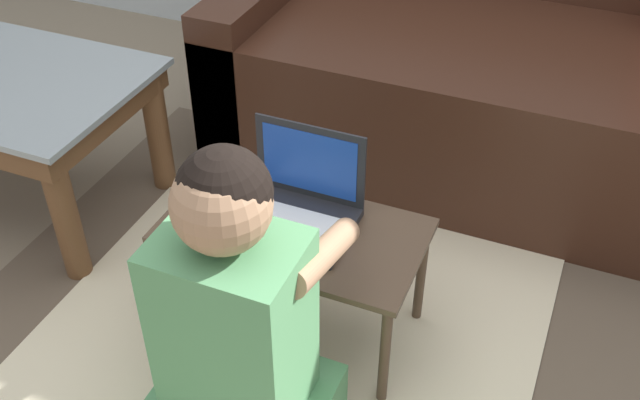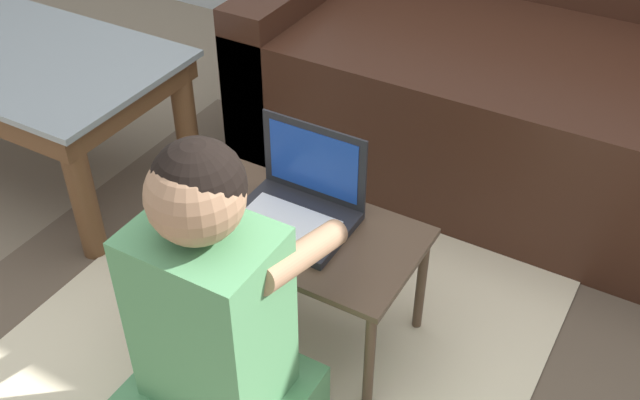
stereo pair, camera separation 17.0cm
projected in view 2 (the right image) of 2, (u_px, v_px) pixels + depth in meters
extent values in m
plane|color=#7F705B|center=(324.00, 337.00, 1.89)|extent=(16.00, 16.00, 0.00)
cube|color=brown|center=(256.00, 369.00, 1.80)|extent=(1.67, 1.98, 0.01)
cube|color=beige|center=(256.00, 367.00, 1.80)|extent=(1.20, 1.43, 0.00)
cube|color=#381E14|center=(545.00, 111.00, 2.31)|extent=(1.80, 0.91, 0.45)
cube|color=#381E14|center=(316.00, 40.00, 2.61)|extent=(0.16, 0.91, 0.54)
cube|color=gray|center=(1.00, 48.00, 2.21)|extent=(1.07, 0.55, 0.02)
cube|color=brown|center=(5.00, 62.00, 2.24)|extent=(1.03, 0.53, 0.07)
cylinder|color=brown|center=(83.00, 195.00, 2.01)|extent=(0.07, 0.07, 0.41)
cylinder|color=brown|center=(185.00, 119.00, 2.31)|extent=(0.07, 0.07, 0.41)
cube|color=#4C3828|center=(292.00, 228.00, 1.73)|extent=(0.61, 0.33, 0.02)
cylinder|color=#4C3828|center=(168.00, 273.00, 1.85)|extent=(0.02, 0.02, 0.31)
cylinder|color=#4C3828|center=(369.00, 362.00, 1.63)|extent=(0.02, 0.02, 0.31)
cylinder|color=#4C3828|center=(233.00, 212.00, 2.04)|extent=(0.02, 0.02, 0.31)
cylinder|color=#4C3828|center=(421.00, 284.00, 1.82)|extent=(0.02, 0.02, 0.31)
cube|color=#232328|center=(292.00, 221.00, 1.73)|extent=(0.27, 0.21, 0.02)
cube|color=silver|center=(288.00, 222.00, 1.71)|extent=(0.22, 0.12, 0.00)
cube|color=#232328|center=(314.00, 161.00, 1.73)|extent=(0.27, 0.01, 0.20)
cube|color=#1E47B7|center=(313.00, 162.00, 1.72)|extent=(0.23, 0.00, 0.16)
ellipsoid|color=silver|center=(219.00, 197.00, 1.78)|extent=(0.06, 0.11, 0.04)
cube|color=#518E5B|center=(211.00, 317.00, 1.43)|extent=(0.27, 0.20, 0.41)
sphere|color=#9E7556|center=(195.00, 196.00, 1.25)|extent=(0.17, 0.17, 0.17)
sphere|color=black|center=(198.00, 185.00, 1.25)|extent=(0.17, 0.17, 0.17)
cylinder|color=#9E7556|center=(196.00, 213.00, 1.50)|extent=(0.06, 0.29, 0.14)
cylinder|color=#9E7556|center=(301.00, 255.00, 1.41)|extent=(0.06, 0.29, 0.14)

